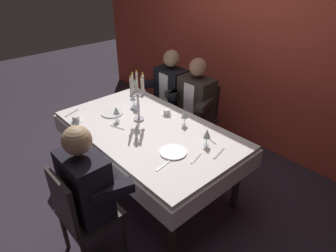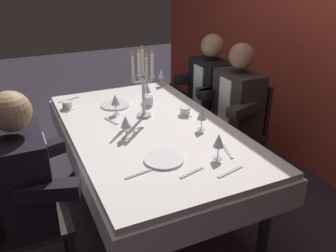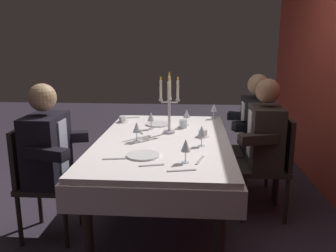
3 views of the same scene
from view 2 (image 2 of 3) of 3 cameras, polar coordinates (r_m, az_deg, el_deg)
The scene contains 24 objects.
ground_plane at distance 2.93m, azimuth -2.74°, elevation -13.38°, with size 12.00×12.00×0.00m, color #302733.
back_wall at distance 3.33m, azimuth 25.09°, elevation 14.63°, with size 6.00×0.12×2.70m, color #C24432.
dining_table at distance 2.59m, azimuth -3.01°, elevation -2.48°, with size 1.94×1.14×0.74m.
candelabra at distance 2.63m, azimuth -4.06°, elevation 6.74°, with size 0.19×0.19×0.55m.
dinner_plate_0 at distance 2.95m, azimuth -8.53°, elevation 3.40°, with size 0.24×0.24×0.01m, color white.
dinner_plate_1 at distance 2.10m, azimuth -0.67°, elevation -5.44°, with size 0.24×0.24×0.01m, color white.
wine_glass_0 at distance 2.10m, azimuth 8.23°, elevation -2.46°, with size 0.07×0.07×0.16m.
wine_glass_1 at distance 2.46m, azimuth 5.50°, elevation 1.93°, with size 0.07×0.07×0.16m.
wine_glass_2 at distance 3.40m, azimuth -1.11°, elevation 8.43°, with size 0.07×0.07×0.16m.
wine_glass_3 at distance 2.74m, azimuth -8.57°, elevation 4.17°, with size 0.07×0.07×0.16m.
wine_glass_4 at distance 2.34m, azimuth -6.92°, elevation 0.58°, with size 0.07×0.07×0.16m.
wine_glass_5 at distance 2.99m, azimuth -3.43°, elevation 6.17°, with size 0.07×0.07×0.16m.
water_tumbler_0 at distance 2.91m, azimuth -3.15°, elevation 4.06°, with size 0.07×0.07×0.08m, color silver.
coffee_cup_0 at distance 2.96m, azimuth -16.03°, elevation 3.21°, with size 0.13×0.12×0.06m.
coffee_cup_1 at distance 2.73m, azimuth 2.77°, elevation 2.35°, with size 0.13×0.12×0.06m.
fork_0 at distance 2.66m, azimuth -9.26°, elevation 0.81°, with size 0.17×0.02×0.01m, color #B7B7BC.
knife_1 at distance 3.17m, azimuth -15.81°, elevation 4.14°, with size 0.19×0.02×0.01m, color #B7B7BC.
knife_2 at distance 2.23m, azimuth 9.59°, elevation -4.03°, with size 0.19×0.02×0.01m, color #B7B7BC.
knife_3 at distance 2.02m, azimuth 10.10°, elevation -7.31°, with size 0.19×0.02×0.01m, color #B7B7BC.
fork_4 at distance 1.98m, azimuth -4.79°, elevation -7.77°, with size 0.17×0.02×0.01m, color #B7B7BC.
spoon_5 at distance 1.99m, azimuth 3.86°, elevation -7.56°, with size 0.17×0.02×0.01m, color #B7B7BC.
seated_diner_0 at distance 3.42m, azimuth 6.94°, elevation 6.28°, with size 0.63×0.48×1.24m.
seated_diner_1 at distance 3.07m, azimuth 11.32°, elevation 3.83°, with size 0.63×0.48×1.24m.
seated_diner_2 at distance 2.09m, azimuth -22.52°, elevation -8.01°, with size 0.63×0.48×1.24m.
Camera 2 is at (2.15, -0.85, 1.80)m, focal length 37.51 mm.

